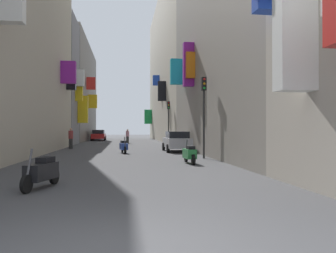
# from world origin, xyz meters

# --- Properties ---
(ground_plane) EXTENTS (140.00, 140.00, 0.00)m
(ground_plane) POSITION_xyz_m (0.00, 30.00, 0.00)
(ground_plane) COLOR #424244
(building_left_mid_b) EXTENTS (7.12, 5.95, 13.57)m
(building_left_mid_b) POSITION_xyz_m (-7.98, 33.20, 6.77)
(building_left_mid_b) COLOR gray
(building_left_mid_b) RESTS_ON ground
(building_left_far) EXTENTS (7.24, 23.45, 14.25)m
(building_left_far) POSITION_xyz_m (-8.00, 48.27, 7.13)
(building_left_far) COLOR slate
(building_left_far) RESTS_ON ground
(building_right_mid_b) EXTENTS (7.30, 32.59, 20.63)m
(building_right_mid_b) POSITION_xyz_m (8.00, 43.71, 10.31)
(building_right_mid_b) COLOR #BCB29E
(building_right_mid_b) RESTS_ON ground
(parked_car_red) EXTENTS (2.01, 4.17, 1.55)m
(parked_car_red) POSITION_xyz_m (-3.54, 45.97, 0.80)
(parked_car_red) COLOR #B21E1E
(parked_car_red) RESTS_ON ground
(parked_car_grey) EXTENTS (2.03, 4.02, 1.39)m
(parked_car_grey) POSITION_xyz_m (-3.79, 51.09, 0.74)
(parked_car_grey) COLOR slate
(parked_car_grey) RESTS_ON ground
(parked_car_silver) EXTENTS (1.83, 4.02, 1.47)m
(parked_car_silver) POSITION_xyz_m (3.97, 20.52, 0.78)
(parked_car_silver) COLOR #B7B7BC
(parked_car_silver) RESTS_ON ground
(scooter_black) EXTENTS (0.74, 1.95, 1.13)m
(scooter_black) POSITION_xyz_m (-2.16, 5.43, 0.46)
(scooter_black) COLOR black
(scooter_black) RESTS_ON ground
(scooter_green) EXTENTS (0.50, 1.91, 1.13)m
(scooter_green) POSITION_xyz_m (3.22, 11.70, 0.46)
(scooter_green) COLOR #287F3D
(scooter_green) RESTS_ON ground
(scooter_blue) EXTENTS (0.59, 1.76, 1.13)m
(scooter_blue) POSITION_xyz_m (0.08, 19.22, 0.46)
(scooter_blue) COLOR #2D4CAD
(scooter_blue) RESTS_ON ground
(pedestrian_crossing) EXTENTS (0.43, 0.43, 1.65)m
(pedestrian_crossing) POSITION_xyz_m (0.52, 35.66, 0.82)
(pedestrian_crossing) COLOR #262626
(pedestrian_crossing) RESTS_ON ground
(pedestrian_near_left) EXTENTS (0.50, 0.50, 1.75)m
(pedestrian_near_left) POSITION_xyz_m (-4.32, 25.11, 0.87)
(pedestrian_near_left) COLOR #303030
(pedestrian_near_left) RESTS_ON ground
(traffic_light_near_corner) EXTENTS (0.26, 0.34, 4.57)m
(traffic_light_near_corner) POSITION_xyz_m (4.56, 14.41, 3.09)
(traffic_light_near_corner) COLOR #2D2D2D
(traffic_light_near_corner) RESTS_ON ground
(traffic_light_far_corner) EXTENTS (0.26, 0.34, 4.46)m
(traffic_light_far_corner) POSITION_xyz_m (4.59, 30.00, 3.02)
(traffic_light_far_corner) COLOR #2D2D2D
(traffic_light_far_corner) RESTS_ON ground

